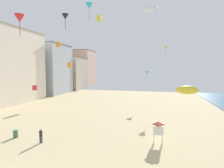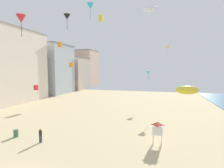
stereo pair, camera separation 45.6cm
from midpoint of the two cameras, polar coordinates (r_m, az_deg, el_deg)
boardwalk_hotel_near at (r=52.11m, az=-31.06°, el=4.95°), size 11.21×20.75×18.46m
boardwalk_hotel_mid at (r=66.82m, az=-19.11°, el=4.50°), size 13.15×13.54×16.97m
boardwalk_hotel_far at (r=79.43m, az=-13.11°, el=3.36°), size 14.32×12.93×13.50m
boardwalk_hotel_distant at (r=93.11m, az=-8.69°, el=4.96°), size 11.56×13.01×17.93m
kite_flyer at (r=22.70m, az=-21.27°, el=-14.78°), size 0.34×0.34×1.64m
lifeguard_stand at (r=21.14m, az=14.92°, el=-13.44°), size 1.10×1.10×2.55m
beach_trash_bin at (r=25.82m, az=-27.80°, el=-13.71°), size 0.56×0.56×0.90m
kite_orange_box at (r=48.88m, az=-12.61°, el=5.95°), size 0.82×0.82×1.29m
kite_white_parafoil at (r=30.22m, az=12.51°, el=22.37°), size 2.22×0.62×0.86m
kite_orange_box_3 at (r=44.28m, az=-15.96°, el=11.96°), size 0.77×0.77×1.20m
kite_yellow_parafoil at (r=22.50m, az=23.33°, el=-1.81°), size 2.54×0.71×0.99m
kite_black_delta at (r=51.85m, az=-13.88°, el=20.02°), size 1.73×1.73×3.92m
kite_yellow_delta at (r=48.96m, az=17.44°, el=11.04°), size 0.93×0.93×2.12m
kite_red_box at (r=34.74m, az=-22.69°, el=-1.06°), size 0.57×0.57×0.90m
kite_cyan_delta at (r=40.50m, az=-6.61°, el=23.40°), size 1.40×1.40×3.17m
kite_cyan_delta_2 at (r=43.69m, az=11.79°, el=3.55°), size 0.94×0.94×2.13m
kite_yellow_box at (r=53.50m, az=-3.29°, el=20.15°), size 1.05×1.05×1.65m
kite_red_delta at (r=37.22m, az=-26.65°, el=18.05°), size 1.69×1.69×3.83m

